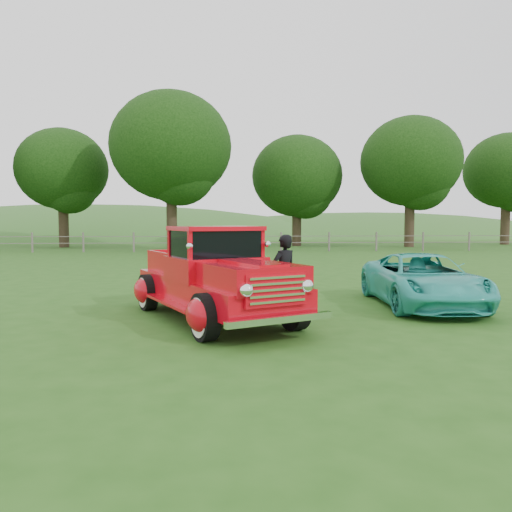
{
  "coord_description": "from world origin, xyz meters",
  "views": [
    {
      "loc": [
        -0.57,
        -8.63,
        1.87
      ],
      "look_at": [
        0.07,
        1.2,
        1.18
      ],
      "focal_mm": 35.0,
      "sensor_mm": 36.0,
      "label": 1
    }
  ],
  "objects": [
    {
      "name": "tree_near_east",
      "position": [
        5.0,
        29.0,
        5.25
      ],
      "size": [
        6.8,
        6.8,
        8.33
      ],
      "color": "#312018",
      "rests_on": "ground"
    },
    {
      "name": "teal_sedan",
      "position": [
        3.8,
        2.0,
        0.58
      ],
      "size": [
        2.14,
        4.25,
        1.16
      ],
      "primitive_type": "imported",
      "rotation": [
        0.0,
        0.0,
        -0.05
      ],
      "color": "#2CB1A3",
      "rests_on": "ground"
    },
    {
      "name": "tree_far_east",
      "position": [
        22.0,
        30.0,
        5.86
      ],
      "size": [
        6.6,
        6.6,
        8.86
      ],
      "color": "#312018",
      "rests_on": "ground"
    },
    {
      "name": "tree_mid_west",
      "position": [
        -12.0,
        28.0,
        5.55
      ],
      "size": [
        6.4,
        6.4,
        8.46
      ],
      "color": "#312018",
      "rests_on": "ground"
    },
    {
      "name": "fence_line",
      "position": [
        0.0,
        22.0,
        0.6
      ],
      "size": [
        48.0,
        0.12,
        1.2
      ],
      "color": "#675D57",
      "rests_on": "ground"
    },
    {
      "name": "ground",
      "position": [
        0.0,
        0.0,
        0.0
      ],
      "size": [
        140.0,
        140.0,
        0.0
      ],
      "primitive_type": "plane",
      "color": "#235015",
      "rests_on": "ground"
    },
    {
      "name": "distant_hills",
      "position": [
        -4.08,
        59.46,
        -4.55
      ],
      "size": [
        116.0,
        60.0,
        18.0
      ],
      "color": "#2E5A21",
      "rests_on": "ground"
    },
    {
      "name": "tree_mid_east",
      "position": [
        13.0,
        27.0,
        6.17
      ],
      "size": [
        7.2,
        7.2,
        9.44
      ],
      "color": "#312018",
      "rests_on": "ground"
    },
    {
      "name": "red_pickup",
      "position": [
        -0.75,
        0.8,
        0.8
      ],
      "size": [
        3.68,
        5.26,
        1.78
      ],
      "rotation": [
        0.0,
        0.0,
        0.43
      ],
      "color": "black",
      "rests_on": "ground"
    },
    {
      "name": "tree_near_west",
      "position": [
        -4.0,
        25.0,
        6.8
      ],
      "size": [
        8.0,
        8.0,
        10.42
      ],
      "color": "#312018",
      "rests_on": "ground"
    },
    {
      "name": "man",
      "position": [
        0.67,
        1.49,
        0.8
      ],
      "size": [
        0.7,
        0.64,
        1.6
      ],
      "primitive_type": "imported",
      "rotation": [
        0.0,
        0.0,
        3.73
      ],
      "color": "black",
      "rests_on": "ground"
    }
  ]
}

